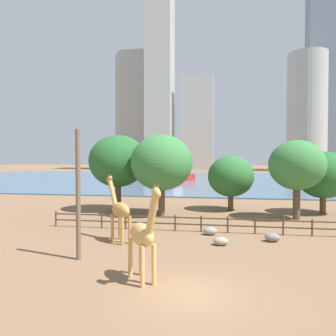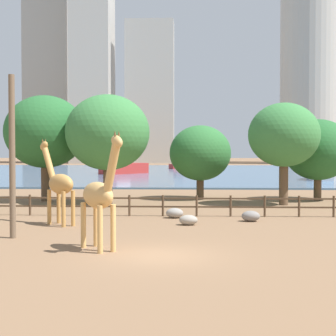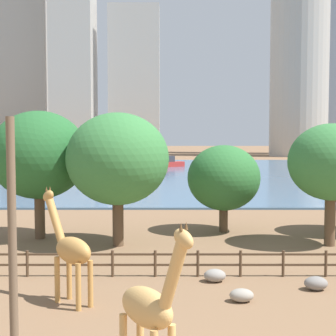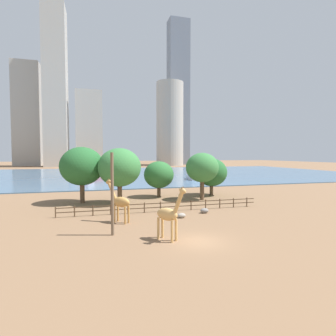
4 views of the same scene
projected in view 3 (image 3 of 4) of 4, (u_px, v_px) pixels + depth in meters
The scene contains 21 objects.
ground_plane at pixel (179, 172), 92.93m from camera, with size 400.00×400.00×0.00m, color brown.
harbor_water at pixel (180, 173), 89.93m from camera, with size 180.00×86.00×0.20m, color #476B8C.
giraffe_tall at pixel (71, 250), 20.98m from camera, with size 2.72×2.69×4.73m.
giraffe_companion at pixel (151, 308), 13.93m from camera, with size 2.32×2.73×4.80m.
utility_pole at pixel (13, 234), 16.55m from camera, with size 0.28×0.28×7.52m, color brown.
boulder_near_fence at pixel (317, 283), 22.91m from camera, with size 1.05×0.81×0.61m, color gray.
boulder_by_pole at pixel (215, 275), 24.20m from camera, with size 1.04×0.80×0.60m, color gray.
boulder_small at pixel (242, 295), 21.31m from camera, with size 1.01×0.74×0.55m, color gray.
enclosure_fence at pixel (204, 261), 25.03m from camera, with size 26.12×0.14×1.30m.
tree_left_large at pixel (39, 155), 33.90m from camera, with size 6.46×6.46×8.48m.
tree_center_broad at pixel (332, 163), 31.66m from camera, with size 5.29×5.29×7.61m.
tree_right_tall at pixel (118, 159), 31.64m from camera, with size 6.34×6.34×8.28m.
tree_left_small at pixel (224, 178), 36.28m from camera, with size 5.14×5.14×6.17m.
boat_ferry at pixel (115, 169), 79.84m from camera, with size 7.96×8.84×3.87m.
boat_sailboat at pixel (335, 181), 62.17m from camera, with size 3.41×7.50×3.19m.
boat_tug at pixel (172, 163), 105.10m from camera, with size 5.21×4.47×2.25m.
skyline_tower_needle at pixel (135, 81), 162.14m from camera, with size 15.90×8.28×46.92m, color #B7B2A8.
skyline_block_central at pixel (300, 68), 158.20m from camera, with size 17.80×17.80×54.43m, color #ADA89E.
skyline_tower_glass at pixel (26, 58), 176.67m from camera, with size 16.02×9.88×65.93m, color #ADA89E.
skyline_block_left at pixel (73, 4), 160.02m from camera, with size 12.92×15.01×94.74m, color #B7B2A8.
skyline_block_right at pixel (321, 1), 173.13m from camera, with size 14.71×10.57×103.47m, color slate.
Camera 3 is at (-1.98, -12.67, 6.97)m, focal length 55.00 mm.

